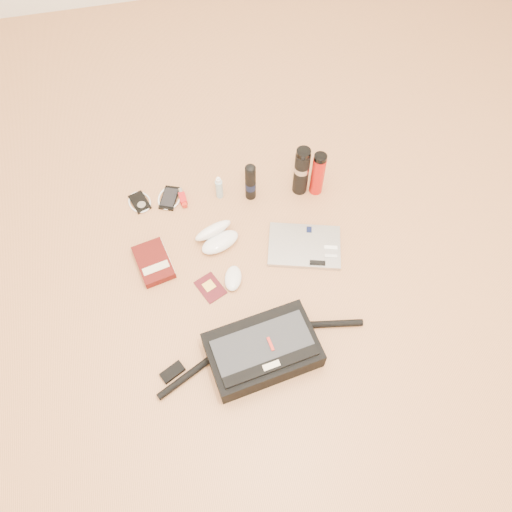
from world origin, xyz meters
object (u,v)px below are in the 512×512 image
laptop (305,246)px  thermos_red (318,174)px  book (154,262)px  thermos_black (301,171)px  messenger_bag (262,350)px

laptop → thermos_red: 0.32m
book → thermos_red: thermos_red is taller
thermos_black → book: bearing=-160.4°
messenger_bag → thermos_black: thermos_black is taller
book → thermos_red: 0.79m
messenger_bag → thermos_black: bearing=56.6°
laptop → thermos_black: bearing=95.4°
book → thermos_red: bearing=4.8°
laptop → book: (-0.62, 0.06, 0.01)m
messenger_bag → book: messenger_bag is taller
messenger_bag → thermos_red: (0.41, 0.70, 0.06)m
thermos_red → messenger_bag: bearing=-120.4°
book → messenger_bag: bearing=-66.1°
thermos_red → book: bearing=-163.4°
laptop → thermos_red: bearing=82.1°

